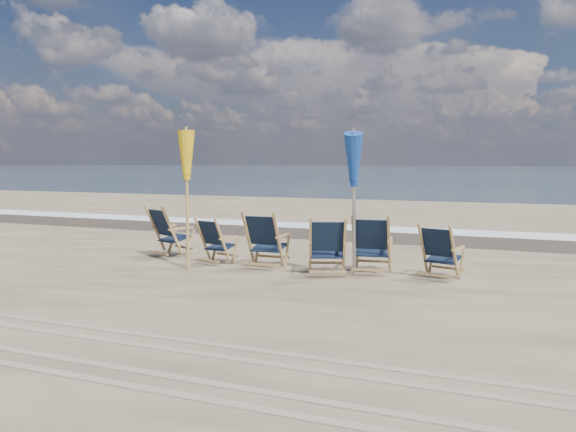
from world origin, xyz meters
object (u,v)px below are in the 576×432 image
at_px(beach_chair_0, 172,233).
at_px(beach_chair_1, 222,242).
at_px(umbrella_yellow, 187,163).
at_px(umbrella_blue, 355,163).
at_px(beach_chair_4, 389,245).
at_px(beach_chair_3, 345,246).
at_px(beach_chair_2, 278,241).
at_px(beach_chair_5, 454,253).

distance_m(beach_chair_0, beach_chair_1, 1.26).
distance_m(umbrella_yellow, umbrella_blue, 2.90).
relative_size(beach_chair_4, umbrella_yellow, 0.43).
bearing_deg(umbrella_yellow, beach_chair_3, 8.09).
relative_size(beach_chair_3, umbrella_yellow, 0.42).
bearing_deg(umbrella_blue, beach_chair_2, 175.43).
height_order(beach_chair_1, umbrella_yellow, umbrella_yellow).
bearing_deg(beach_chair_5, umbrella_blue, 24.19).
relative_size(umbrella_yellow, umbrella_blue, 1.00).
xyz_separation_m(beach_chair_0, beach_chair_3, (3.53, -0.35, -0.02)).
bearing_deg(beach_chair_3, beach_chair_0, -25.61).
bearing_deg(beach_chair_4, umbrella_yellow, 5.13).
height_order(beach_chair_5, umbrella_blue, umbrella_blue).
bearing_deg(beach_chair_1, beach_chair_4, -161.46).
xyz_separation_m(beach_chair_4, umbrella_blue, (-0.50, -0.36, 1.34)).
xyz_separation_m(beach_chair_3, umbrella_yellow, (-2.72, -0.39, 1.35)).
height_order(beach_chair_1, umbrella_blue, umbrella_blue).
height_order(beach_chair_0, beach_chair_2, beach_chair_0).
bearing_deg(beach_chair_1, beach_chair_5, -164.34).
bearing_deg(beach_chair_0, beach_chair_3, -164.00).
distance_m(beach_chair_5, umbrella_blue, 2.09).
relative_size(beach_chair_1, beach_chair_5, 0.97).
bearing_deg(beach_chair_3, beach_chair_2, -24.05).
bearing_deg(beach_chair_5, beach_chair_3, 22.60).
bearing_deg(beach_chair_4, beach_chair_1, -2.22).
height_order(beach_chair_2, umbrella_blue, umbrella_blue).
distance_m(beach_chair_4, umbrella_yellow, 3.70).
distance_m(beach_chair_3, beach_chair_5, 1.71).
bearing_deg(umbrella_yellow, beach_chair_2, 17.36).
bearing_deg(beach_chair_2, beach_chair_3, 175.50).
relative_size(beach_chair_1, umbrella_yellow, 0.37).
height_order(beach_chair_0, beach_chair_3, beach_chair_0).
relative_size(beach_chair_0, beach_chair_4, 1.01).
bearing_deg(beach_chair_4, beach_chair_0, -7.13).
xyz_separation_m(beach_chair_0, beach_chair_2, (2.32, -0.26, -0.00)).
bearing_deg(beach_chair_2, beach_chair_0, -6.89).
distance_m(beach_chair_1, beach_chair_2, 1.10).
xyz_separation_m(beach_chair_4, beach_chair_5, (1.04, -0.12, -0.06)).
distance_m(beach_chair_4, beach_chair_5, 1.05).
relative_size(beach_chair_0, beach_chair_1, 1.17).
height_order(beach_chair_0, umbrella_yellow, umbrella_yellow).
xyz_separation_m(beach_chair_2, beach_chair_5, (2.90, 0.13, -0.06)).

